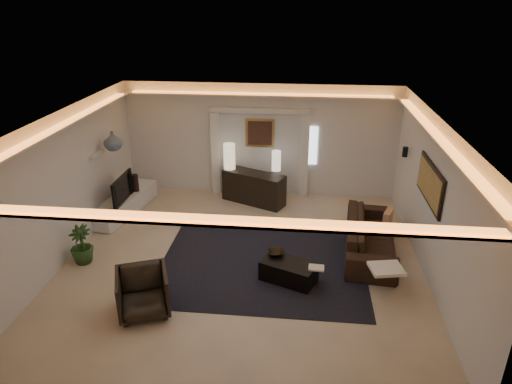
# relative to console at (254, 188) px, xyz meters

# --- Properties ---
(floor) EXTENTS (7.00, 7.00, 0.00)m
(floor) POSITION_rel_console_xyz_m (0.09, -2.80, -0.40)
(floor) COLOR beige
(floor) RESTS_ON ground
(ceiling) EXTENTS (7.00, 7.00, 0.00)m
(ceiling) POSITION_rel_console_xyz_m (0.09, -2.80, 2.50)
(ceiling) COLOR white
(ceiling) RESTS_ON ground
(wall_back) EXTENTS (7.00, 0.00, 7.00)m
(wall_back) POSITION_rel_console_xyz_m (0.09, 0.70, 1.05)
(wall_back) COLOR silver
(wall_back) RESTS_ON ground
(wall_front) EXTENTS (7.00, 0.00, 7.00)m
(wall_front) POSITION_rel_console_xyz_m (0.09, -6.30, 1.05)
(wall_front) COLOR silver
(wall_front) RESTS_ON ground
(wall_left) EXTENTS (0.00, 7.00, 7.00)m
(wall_left) POSITION_rel_console_xyz_m (-3.41, -2.80, 1.05)
(wall_left) COLOR silver
(wall_left) RESTS_ON ground
(wall_right) EXTENTS (0.00, 7.00, 7.00)m
(wall_right) POSITION_rel_console_xyz_m (3.59, -2.80, 1.05)
(wall_right) COLOR silver
(wall_right) RESTS_ON ground
(cove_soffit) EXTENTS (7.00, 7.00, 0.04)m
(cove_soffit) POSITION_rel_console_xyz_m (0.09, -2.80, 2.22)
(cove_soffit) COLOR silver
(cove_soffit) RESTS_ON ceiling
(daylight_slit) EXTENTS (0.25, 0.03, 1.00)m
(daylight_slit) POSITION_rel_console_xyz_m (1.44, 0.68, 0.95)
(daylight_slit) COLOR white
(daylight_slit) RESTS_ON wall_back
(area_rug) EXTENTS (4.00, 3.00, 0.01)m
(area_rug) POSITION_rel_console_xyz_m (0.49, -3.00, -0.39)
(area_rug) COLOR black
(area_rug) RESTS_ON ground
(pilaster_left) EXTENTS (0.22, 0.20, 2.20)m
(pilaster_left) POSITION_rel_console_xyz_m (-1.06, 0.60, 0.70)
(pilaster_left) COLOR silver
(pilaster_left) RESTS_ON ground
(pilaster_right) EXTENTS (0.22, 0.20, 2.20)m
(pilaster_right) POSITION_rel_console_xyz_m (1.24, 0.60, 0.70)
(pilaster_right) COLOR silver
(pilaster_right) RESTS_ON ground
(alcove_header) EXTENTS (2.52, 0.20, 0.12)m
(alcove_header) POSITION_rel_console_xyz_m (0.09, 0.60, 1.85)
(alcove_header) COLOR silver
(alcove_header) RESTS_ON wall_back
(painting_frame) EXTENTS (0.74, 0.04, 0.74)m
(painting_frame) POSITION_rel_console_xyz_m (0.09, 0.67, 1.25)
(painting_frame) COLOR tan
(painting_frame) RESTS_ON wall_back
(painting_canvas) EXTENTS (0.62, 0.02, 0.62)m
(painting_canvas) POSITION_rel_console_xyz_m (0.09, 0.64, 1.25)
(painting_canvas) COLOR #4C2D1E
(painting_canvas) RESTS_ON wall_back
(art_panel_frame) EXTENTS (0.04, 1.64, 0.74)m
(art_panel_frame) POSITION_rel_console_xyz_m (3.56, -2.50, 1.30)
(art_panel_frame) COLOR black
(art_panel_frame) RESTS_ON wall_right
(art_panel_gold) EXTENTS (0.02, 1.50, 0.62)m
(art_panel_gold) POSITION_rel_console_xyz_m (3.53, -2.50, 1.30)
(art_panel_gold) COLOR tan
(art_panel_gold) RESTS_ON wall_right
(wall_sconce) EXTENTS (0.12, 0.12, 0.22)m
(wall_sconce) POSITION_rel_console_xyz_m (3.47, -0.60, 1.28)
(wall_sconce) COLOR black
(wall_sconce) RESTS_ON wall_right
(wall_niche) EXTENTS (0.10, 0.55, 0.04)m
(wall_niche) POSITION_rel_console_xyz_m (-3.35, -1.40, 1.25)
(wall_niche) COLOR silver
(wall_niche) RESTS_ON wall_left
(console) EXTENTS (1.68, 1.14, 0.81)m
(console) POSITION_rel_console_xyz_m (0.00, 0.00, 0.00)
(console) COLOR black
(console) RESTS_ON ground
(lamp_left) EXTENTS (0.34, 0.34, 0.66)m
(lamp_left) POSITION_rel_console_xyz_m (-0.65, 0.25, 0.69)
(lamp_left) COLOR #F9E2B3
(lamp_left) RESTS_ON console
(lamp_right) EXTENTS (0.26, 0.26, 0.51)m
(lamp_right) POSITION_rel_console_xyz_m (0.55, 0.25, 0.69)
(lamp_right) COLOR white
(lamp_right) RESTS_ON console
(media_ledge) EXTENTS (0.95, 2.32, 0.42)m
(media_ledge) POSITION_rel_console_xyz_m (-3.06, -0.91, -0.18)
(media_ledge) COLOR silver
(media_ledge) RESTS_ON ground
(tv) EXTENTS (1.11, 0.15, 0.64)m
(tv) POSITION_rel_console_xyz_m (-3.04, -1.23, 0.37)
(tv) COLOR black
(tv) RESTS_ON media_ledge
(figurine) EXTENTS (0.18, 0.18, 0.43)m
(figurine) POSITION_rel_console_xyz_m (-2.87, -0.58, 0.24)
(figurine) COLOR black
(figurine) RESTS_ON media_ledge
(ginger_jar) EXTENTS (0.54, 0.54, 0.43)m
(ginger_jar) POSITION_rel_console_xyz_m (-3.06, -1.12, 1.49)
(ginger_jar) COLOR #45546C
(ginger_jar) RESTS_ON wall_niche
(plant) EXTENTS (0.50, 0.50, 0.79)m
(plant) POSITION_rel_console_xyz_m (-3.06, -3.18, -0.01)
(plant) COLOR #26451C
(plant) RESTS_ON ground
(sofa) EXTENTS (2.56, 1.21, 0.72)m
(sofa) POSITION_rel_console_xyz_m (2.65, -2.17, -0.04)
(sofa) COLOR #3C2812
(sofa) RESTS_ON ground
(throw_blanket) EXTENTS (0.63, 0.55, 0.06)m
(throw_blanket) POSITION_rel_console_xyz_m (2.71, -3.67, 0.15)
(throw_blanket) COLOR white
(throw_blanket) RESTS_ON sofa
(throw_pillow) EXTENTS (0.28, 0.45, 0.43)m
(throw_pillow) POSITION_rel_console_xyz_m (3.03, -1.79, 0.15)
(throw_pillow) COLOR tan
(throw_pillow) RESTS_ON sofa
(coffee_table) EXTENTS (1.12, 0.87, 0.37)m
(coffee_table) POSITION_rel_console_xyz_m (1.02, -3.40, -0.20)
(coffee_table) COLOR black
(coffee_table) RESTS_ON ground
(bowl) EXTENTS (0.39, 0.39, 0.08)m
(bowl) POSITION_rel_console_xyz_m (0.77, -3.13, 0.05)
(bowl) COLOR black
(bowl) RESTS_ON coffee_table
(magazine) EXTENTS (0.29, 0.21, 0.03)m
(magazine) POSITION_rel_console_xyz_m (1.52, -3.55, 0.02)
(magazine) COLOR beige
(magazine) RESTS_ON coffee_table
(armchair) EXTENTS (1.07, 1.08, 0.77)m
(armchair) POSITION_rel_console_xyz_m (-1.34, -4.56, -0.02)
(armchair) COLOR black
(armchair) RESTS_ON ground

